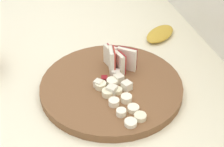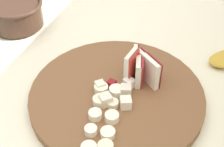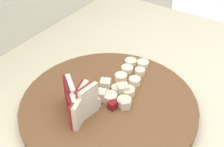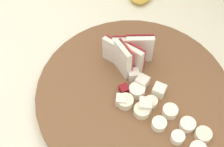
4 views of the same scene
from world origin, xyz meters
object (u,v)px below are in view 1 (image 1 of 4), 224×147
object	(u,v)px
cutting_board	(111,86)
apple_dice_pile	(114,82)
banana_slice_rows	(119,99)
banana_peel	(160,34)
apple_wedge_fan	(117,59)

from	to	relation	value
cutting_board	apple_dice_pile	xyz separation A→B (m)	(0.01, 0.00, 0.02)
cutting_board	apple_dice_pile	world-z (taller)	apple_dice_pile
banana_slice_rows	banana_peel	world-z (taller)	banana_slice_rows
cutting_board	apple_wedge_fan	size ratio (longest dim) A/B	4.50
apple_wedge_fan	banana_slice_rows	size ratio (longest dim) A/B	0.46
cutting_board	banana_slice_rows	bearing A→B (deg)	-0.50
cutting_board	apple_wedge_fan	distance (m)	0.07
banana_slice_rows	banana_peel	size ratio (longest dim) A/B	1.36
apple_dice_pile	cutting_board	bearing A→B (deg)	-156.72
banana_peel	apple_wedge_fan	bearing A→B (deg)	-49.31
apple_wedge_fan	banana_peel	bearing A→B (deg)	130.69
banana_slice_rows	apple_wedge_fan	bearing A→B (deg)	165.99
banana_slice_rows	cutting_board	bearing A→B (deg)	179.50
apple_wedge_fan	banana_peel	world-z (taller)	apple_wedge_fan
apple_wedge_fan	apple_dice_pile	bearing A→B (deg)	-20.74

